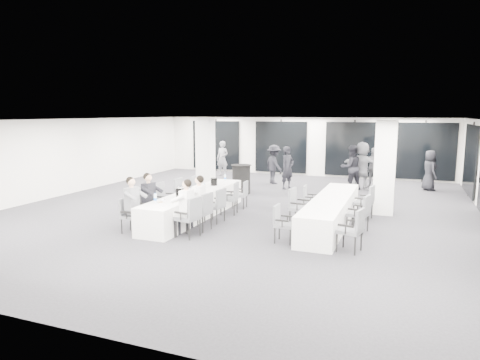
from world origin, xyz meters
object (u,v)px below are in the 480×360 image
(chair_main_left_second, at_px, (146,204))
(chair_side_right_far, at_px, (366,200))
(cocktail_table, at_px, (241,179))
(chair_main_right_mid, at_px, (217,203))
(standing_guest_f, at_px, (362,162))
(chair_side_right_near, at_px, (353,227))
(chair_main_left_fourth, at_px, (182,192))
(standing_guest_e, at_px, (430,168))
(chair_side_left_far, at_px, (309,198))
(chair_main_left_far, at_px, (197,188))
(ice_bucket_far, at_px, (214,182))
(chair_main_right_fourth, at_px, (232,196))
(standing_guest_c, at_px, (274,162))
(standing_guest_h, at_px, (382,174))
(banquet_table_main, at_px, (196,205))
(chair_main_right_second, at_px, (203,209))
(chair_side_right_mid, at_px, (361,211))
(chair_main_right_far, at_px, (242,193))
(chair_main_left_mid, at_px, (164,198))
(standing_guest_b, at_px, (351,165))
(standing_guest_a, at_px, (288,165))
(chair_main_right_near, at_px, (190,215))
(ice_bucket_near, at_px, (180,193))
(banquet_table_side, at_px, (331,211))
(standing_guest_d, at_px, (374,165))
(chair_side_left_near, at_px, (282,221))
(standing_guest_g, at_px, (222,156))
(chair_main_left_near, at_px, (129,213))

(chair_main_left_second, xyz_separation_m, chair_side_right_far, (5.50, 2.80, -0.01))
(cocktail_table, height_order, chair_main_right_mid, cocktail_table)
(standing_guest_f, bearing_deg, chair_side_right_near, 116.85)
(chair_main_left_fourth, height_order, standing_guest_e, standing_guest_e)
(chair_side_left_far, distance_m, standing_guest_f, 5.12)
(chair_main_left_far, height_order, ice_bucket_far, ice_bucket_far)
(chair_main_right_mid, relative_size, chair_side_left_far, 1.09)
(chair_main_right_fourth, height_order, standing_guest_c, standing_guest_c)
(chair_main_left_far, bearing_deg, chair_side_right_far, 80.64)
(chair_side_left_far, relative_size, standing_guest_h, 0.47)
(chair_main_left_second, relative_size, standing_guest_h, 0.54)
(banquet_table_main, distance_m, chair_main_left_far, 1.92)
(chair_main_right_second, bearing_deg, chair_main_left_second, 98.48)
(chair_side_right_mid, bearing_deg, standing_guest_h, 9.48)
(chair_main_right_far, bearing_deg, chair_main_left_mid, 135.24)
(chair_side_right_mid, bearing_deg, chair_main_right_mid, 108.68)
(standing_guest_b, distance_m, standing_guest_e, 3.04)
(standing_guest_e, bearing_deg, chair_side_right_mid, 141.23)
(chair_main_left_fourth, height_order, standing_guest_a, standing_guest_a)
(chair_main_right_near, relative_size, ice_bucket_near, 3.73)
(banquet_table_side, bearing_deg, chair_side_right_near, -68.64)
(chair_main_left_mid, bearing_deg, standing_guest_a, 163.38)
(standing_guest_b, xyz_separation_m, ice_bucket_far, (-3.61, -5.08, -0.13))
(chair_main_right_mid, distance_m, standing_guest_d, 8.16)
(standing_guest_c, xyz_separation_m, ice_bucket_near, (-0.38, -7.50, -0.06))
(chair_main_left_far, xyz_separation_m, chair_side_left_far, (3.83, -0.18, -0.03))
(chair_side_left_near, distance_m, ice_bucket_far, 4.00)
(standing_guest_b, bearing_deg, chair_main_right_near, 36.36)
(chair_main_left_far, height_order, chair_main_right_fourth, chair_main_right_fourth)
(chair_main_left_far, distance_m, standing_guest_g, 6.44)
(standing_guest_b, bearing_deg, chair_main_right_fourth, 28.43)
(standing_guest_g, bearing_deg, chair_main_left_far, -63.67)
(chair_side_right_near, xyz_separation_m, standing_guest_h, (0.25, 6.13, 0.38))
(chair_main_left_far, bearing_deg, chair_main_right_mid, 31.86)
(chair_main_left_mid, relative_size, standing_guest_c, 0.54)
(chair_main_right_near, distance_m, standing_guest_b, 8.68)
(chair_main_left_fourth, bearing_deg, chair_main_right_second, 39.90)
(chair_main_left_far, relative_size, chair_side_left_near, 1.04)
(chair_main_left_fourth, bearing_deg, standing_guest_g, -166.92)
(chair_main_left_mid, distance_m, standing_guest_f, 8.48)
(cocktail_table, height_order, chair_main_left_near, cocktail_table)
(cocktail_table, bearing_deg, chair_main_left_mid, -99.39)
(banquet_table_main, bearing_deg, standing_guest_g, 108.21)
(chair_main_left_mid, relative_size, ice_bucket_near, 3.76)
(standing_guest_a, distance_m, standing_guest_d, 3.50)
(standing_guest_a, height_order, ice_bucket_near, standing_guest_a)
(standing_guest_e, height_order, ice_bucket_far, standing_guest_e)
(standing_guest_b, relative_size, standing_guest_g, 1.05)
(chair_main_left_near, xyz_separation_m, standing_guest_c, (1.22, 8.65, 0.43))
(standing_guest_b, height_order, standing_guest_e, standing_guest_b)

